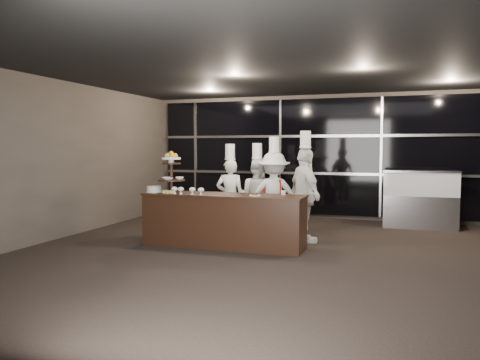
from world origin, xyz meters
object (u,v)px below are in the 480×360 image
(display_stand, at_px, (171,169))
(chef_b, at_px, (257,196))
(chef_a, at_px, (230,196))
(chef_d, at_px, (305,195))
(display_case, at_px, (420,196))
(buffet_counter, at_px, (224,220))
(layer_cake, at_px, (154,189))
(chef_c, at_px, (274,195))

(display_stand, distance_m, chef_b, 1.84)
(display_stand, xyz_separation_m, chef_a, (0.74, 1.04, -0.56))
(chef_a, distance_m, chef_d, 1.55)
(display_case, bearing_deg, buffet_counter, -136.31)
(display_stand, xyz_separation_m, layer_cake, (-0.33, -0.05, -0.37))
(buffet_counter, distance_m, chef_d, 1.56)
(chef_a, height_order, chef_d, chef_d)
(buffet_counter, xyz_separation_m, chef_b, (0.24, 1.24, 0.31))
(display_stand, distance_m, chef_a, 1.40)
(display_case, height_order, chef_d, chef_d)
(buffet_counter, distance_m, chef_c, 1.32)
(chef_c, xyz_separation_m, chef_d, (0.66, -0.30, 0.05))
(buffet_counter, relative_size, chef_c, 1.47)
(chef_b, distance_m, chef_d, 1.13)
(chef_a, bearing_deg, chef_d, -8.89)
(chef_b, xyz_separation_m, chef_d, (1.03, -0.44, 0.11))
(buffet_counter, xyz_separation_m, chef_c, (0.61, 1.11, 0.36))
(layer_cake, height_order, display_case, display_case)
(chef_a, distance_m, chef_c, 0.87)
(buffet_counter, xyz_separation_m, layer_cake, (-1.33, -0.05, 0.51))
(display_case, xyz_separation_m, chef_a, (-3.58, -2.13, 0.10))
(display_stand, distance_m, chef_c, 2.02)
(display_case, xyz_separation_m, chef_d, (-2.05, -2.37, 0.19))
(display_case, xyz_separation_m, chef_c, (-2.71, -2.07, 0.14))
(layer_cake, xyz_separation_m, chef_d, (2.60, 0.86, -0.10))
(buffet_counter, relative_size, chef_a, 1.58)
(buffet_counter, relative_size, chef_b, 1.57)
(chef_b, bearing_deg, chef_c, -19.94)
(chef_b, bearing_deg, display_stand, -134.81)
(chef_b, bearing_deg, layer_cake, -140.38)
(buffet_counter, height_order, display_stand, display_stand)
(buffet_counter, bearing_deg, display_case, 43.69)
(display_stand, relative_size, layer_cake, 2.48)
(display_stand, height_order, display_case, display_stand)
(chef_a, relative_size, chef_b, 0.99)
(chef_a, bearing_deg, buffet_counter, -76.19)
(buffet_counter, relative_size, display_case, 1.87)
(layer_cake, height_order, chef_b, chef_b)
(buffet_counter, bearing_deg, display_stand, -179.99)
(buffet_counter, bearing_deg, chef_c, 61.09)
(buffet_counter, distance_m, layer_cake, 1.42)
(display_stand, distance_m, display_case, 5.40)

